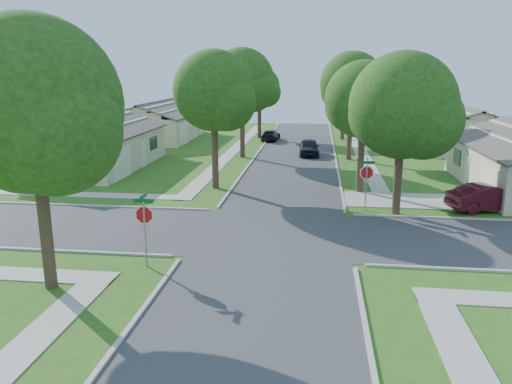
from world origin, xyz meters
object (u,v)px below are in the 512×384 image
at_px(stop_sign_ne, 367,175).
at_px(house_ne_far, 460,133).
at_px(house_nw_far, 158,125).
at_px(tree_w_far, 260,89).
at_px(car_curb_east, 309,147).
at_px(tree_e_far, 345,85).
at_px(car_curb_west, 271,135).
at_px(tree_w_near, 215,95).
at_px(tree_e_near, 364,103).
at_px(tree_w_mid, 243,83).
at_px(tree_e_mid, 353,87).
at_px(car_driveway, 489,198).
at_px(tree_ne_corner, 404,111).
at_px(house_nw_near, 92,148).
at_px(tree_sw_corner, 35,113).
at_px(stop_sign_sw, 144,218).

height_order(stop_sign_ne, house_ne_far, house_ne_far).
height_order(stop_sign_ne, house_nw_far, house_nw_far).
relative_size(tree_w_far, car_curb_east, 1.81).
relative_size(stop_sign_ne, tree_w_far, 0.37).
relative_size(tree_e_far, car_curb_west, 2.15).
bearing_deg(tree_w_near, tree_e_near, -0.00).
distance_m(tree_w_mid, tree_w_far, 13.04).
bearing_deg(stop_sign_ne, tree_e_mid, 89.80).
bearing_deg(car_driveway, tree_e_mid, 6.27).
bearing_deg(stop_sign_ne, tree_e_near, 89.32).
bearing_deg(tree_ne_corner, house_nw_near, 154.23).
bearing_deg(house_nw_far, house_ne_far, -5.36).
height_order(tree_e_mid, house_ne_far, tree_e_mid).
distance_m(tree_e_far, tree_sw_corner, 42.77).
distance_m(stop_sign_ne, tree_e_near, 5.62).
xyz_separation_m(tree_e_near, car_curb_east, (-3.55, 13.80, -4.89)).
height_order(tree_e_near, tree_w_near, tree_w_near).
height_order(stop_sign_ne, car_driveway, stop_sign_ne).
xyz_separation_m(tree_e_mid, house_nw_far, (-20.75, 10.99, -4.74)).
distance_m(tree_e_near, car_curb_west, 24.84).
bearing_deg(tree_e_mid, stop_sign_sw, -110.20).
bearing_deg(tree_w_mid, car_driveway, -43.85).
distance_m(tree_e_mid, car_curb_east, 6.79).
xyz_separation_m(tree_sw_corner, house_nw_far, (-8.56, 38.99, -4.75)).
height_order(tree_e_mid, car_curb_east, tree_e_mid).
height_order(house_ne_far, car_curb_east, house_ne_far).
relative_size(tree_e_mid, tree_w_far, 1.15).
distance_m(house_ne_far, car_curb_east, 16.05).
height_order(tree_sw_corner, car_curb_west, tree_sw_corner).
relative_size(tree_w_far, house_nw_far, 0.59).
distance_m(tree_e_near, tree_ne_corner, 5.06).
height_order(tree_e_far, tree_w_far, tree_e_far).
relative_size(tree_ne_corner, car_driveway, 1.92).
bearing_deg(tree_ne_corner, stop_sign_sw, -141.16).
bearing_deg(house_nw_far, tree_e_near, -47.94).
distance_m(stop_sign_ne, house_nw_far, 34.26).
xyz_separation_m(tree_e_far, house_ne_far, (11.24, -5.01, -4.46)).
distance_m(tree_e_mid, tree_w_near, 15.25).
height_order(tree_e_near, tree_e_mid, tree_e_mid).
distance_m(stop_sign_sw, tree_e_near, 17.04).
bearing_deg(house_ne_far, car_curb_east, -157.30).
xyz_separation_m(house_ne_far, car_curb_east, (-14.79, -6.19, -0.76)).
relative_size(tree_w_near, house_nw_near, 0.66).
height_order(house_ne_far, car_curb_west, house_ne_far).
distance_m(tree_w_near, house_ne_far, 29.10).
bearing_deg(tree_e_mid, house_ne_far, 35.42).
bearing_deg(tree_w_near, tree_e_mid, 51.92).
relative_size(tree_w_far, tree_ne_corner, 0.93).
height_order(tree_e_far, house_nw_near, tree_e_far).
relative_size(stop_sign_sw, house_nw_near, 0.22).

